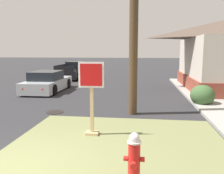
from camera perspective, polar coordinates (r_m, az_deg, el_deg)
grass_corner_patch at (r=6.20m, az=1.53°, el=-14.35°), size 5.62×5.00×0.08m
sidewalk_strip at (r=11.43m, az=24.72°, el=-4.25°), size 2.20×19.81×0.12m
fire_hydrant at (r=4.48m, az=5.35°, el=-17.00°), size 0.38×0.34×0.95m
stop_sign at (r=6.68m, az=-4.92°, el=-3.21°), size 0.72×0.28×2.09m
manhole_cover at (r=9.90m, az=-13.63°, el=-5.92°), size 0.70×0.70×0.02m
parked_sedan_silver at (r=15.08m, az=-15.31°, el=1.08°), size 1.99×4.41×1.25m
pickup_truck_black at (r=21.84m, az=-9.12°, el=3.76°), size 2.07×5.42×1.48m
shrub_by_curb at (r=11.46m, az=20.99°, el=-1.88°), size 1.08×1.08×0.95m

